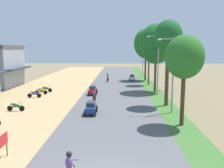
# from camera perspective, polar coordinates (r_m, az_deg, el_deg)

# --- Properties ---
(parked_motorbike_second) EXTENTS (1.80, 0.54, 0.94)m
(parked_motorbike_second) POSITION_cam_1_polar(r_m,az_deg,el_deg) (26.48, -21.85, -4.95)
(parked_motorbike_second) COLOR black
(parked_motorbike_second) RESTS_ON dirt_shoulder
(parked_motorbike_third) EXTENTS (1.80, 0.54, 0.94)m
(parked_motorbike_third) POSITION_cam_1_polar(r_m,az_deg,el_deg) (32.77, -17.93, -2.24)
(parked_motorbike_third) COLOR black
(parked_motorbike_third) RESTS_ON dirt_shoulder
(parked_motorbike_fourth) EXTENTS (1.80, 0.54, 0.94)m
(parked_motorbike_fourth) POSITION_cam_1_polar(r_m,az_deg,el_deg) (34.80, -16.50, -1.56)
(parked_motorbike_fourth) COLOR black
(parked_motorbike_fourth) RESTS_ON dirt_shoulder
(parked_motorbike_fifth) EXTENTS (1.80, 0.54, 0.94)m
(parked_motorbike_fifth) POSITION_cam_1_polar(r_m,az_deg,el_deg) (36.35, -15.40, -1.10)
(parked_motorbike_fifth) COLOR black
(parked_motorbike_fifth) RESTS_ON dirt_shoulder
(street_signboard) EXTENTS (0.06, 1.30, 1.50)m
(street_signboard) POSITION_cam_1_polar(r_m,az_deg,el_deg) (15.41, -24.65, -12.56)
(street_signboard) COLOR #262628
(street_signboard) RESTS_ON dirt_shoulder
(median_tree_nearest) EXTENTS (3.14, 3.14, 7.47)m
(median_tree_nearest) POSITION_cam_1_polar(r_m,az_deg,el_deg) (20.26, 16.83, 6.05)
(median_tree_nearest) COLOR #4C351E
(median_tree_nearest) RESTS_ON median_strip
(median_tree_second) EXTENTS (3.04, 3.04, 9.43)m
(median_tree_second) POSITION_cam_1_polar(r_m,az_deg,el_deg) (27.04, 13.23, 10.71)
(median_tree_second) COLOR #4C351E
(median_tree_second) RESTS_ON median_strip
(median_tree_third) EXTENTS (4.80, 4.80, 9.90)m
(median_tree_third) POSITION_cam_1_polar(r_m,az_deg,el_deg) (35.55, 10.42, 9.36)
(median_tree_third) COLOR #4C351E
(median_tree_third) RESTS_ON median_strip
(median_tree_fourth) EXTENTS (2.95, 2.95, 8.26)m
(median_tree_fourth) POSITION_cam_1_polar(r_m,az_deg,el_deg) (41.91, 8.83, 8.76)
(median_tree_fourth) COLOR #4C351E
(median_tree_fourth) RESTS_ON median_strip
(median_tree_fifth) EXTENTS (4.66, 4.66, 10.13)m
(median_tree_fifth) POSITION_cam_1_polar(r_m,az_deg,el_deg) (48.06, 8.04, 9.47)
(median_tree_fifth) COLOR #4C351E
(median_tree_fifth) RESTS_ON median_strip
(streetlamp_near) EXTENTS (3.16, 0.20, 7.40)m
(streetlamp_near) POSITION_cam_1_polar(r_m,az_deg,el_deg) (24.13, 14.31, 3.29)
(streetlamp_near) COLOR gray
(streetlamp_near) RESTS_ON median_strip
(streetlamp_mid) EXTENTS (3.16, 0.20, 8.10)m
(streetlamp_mid) POSITION_cam_1_polar(r_m,az_deg,el_deg) (33.10, 10.91, 5.39)
(streetlamp_mid) COLOR gray
(streetlamp_mid) RESTS_ON median_strip
(streetlamp_far) EXTENTS (3.16, 0.20, 7.45)m
(streetlamp_far) POSITION_cam_1_polar(r_m,az_deg,el_deg) (54.54, 7.31, 6.30)
(streetlamp_far) COLOR gray
(streetlamp_far) RESTS_ON median_strip
(utility_pole_near) EXTENTS (1.80, 0.20, 8.63)m
(utility_pole_near) POSITION_cam_1_polar(r_m,az_deg,el_deg) (37.14, 13.32, 5.32)
(utility_pole_near) COLOR brown
(utility_pole_near) RESTS_ON ground
(car_sedan_blue) EXTENTS (1.10, 2.26, 1.19)m
(car_sedan_blue) POSITION_cam_1_polar(r_m,az_deg,el_deg) (23.55, -5.01, -5.51)
(car_sedan_blue) COLOR navy
(car_sedan_blue) RESTS_ON road_strip
(car_sedan_red) EXTENTS (1.10, 2.26, 1.19)m
(car_sedan_red) POSITION_cam_1_polar(r_m,az_deg,el_deg) (33.20, -4.57, -1.38)
(car_sedan_red) COLOR red
(car_sedan_red) RESTS_ON road_strip
(car_hatchback_white) EXTENTS (1.04, 2.00, 1.23)m
(car_hatchback_white) POSITION_cam_1_polar(r_m,az_deg,el_deg) (47.10, 4.79, 1.57)
(car_hatchback_white) COLOR silver
(car_hatchback_white) RESTS_ON road_strip
(motorbike_foreground_rider) EXTENTS (0.54, 1.80, 1.66)m
(motorbike_foreground_rider) POSITION_cam_1_polar(r_m,az_deg,el_deg) (12.10, -9.98, -19.15)
(motorbike_foreground_rider) COLOR black
(motorbike_foreground_rider) RESTS_ON road_strip
(motorbike_ahead_second) EXTENTS (0.54, 1.80, 1.66)m
(motorbike_ahead_second) POSITION_cam_1_polar(r_m,az_deg,el_deg) (28.81, -4.24, -2.67)
(motorbike_ahead_second) COLOR black
(motorbike_ahead_second) RESTS_ON road_strip
(motorbike_ahead_third) EXTENTS (0.54, 1.80, 1.66)m
(motorbike_ahead_third) POSITION_cam_1_polar(r_m,az_deg,el_deg) (45.70, -1.02, 1.52)
(motorbike_ahead_third) COLOR black
(motorbike_ahead_third) RESTS_ON road_strip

